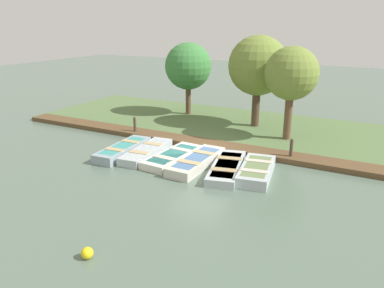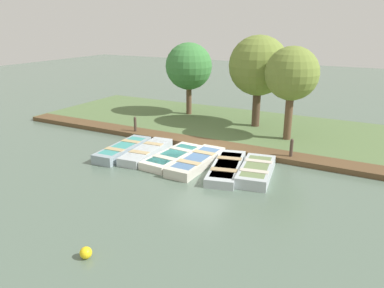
{
  "view_description": "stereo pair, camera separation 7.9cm",
  "coord_description": "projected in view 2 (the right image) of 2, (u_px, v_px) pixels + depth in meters",
  "views": [
    {
      "loc": [
        14.08,
        7.06,
        5.75
      ],
      "look_at": [
        0.38,
        -0.18,
        0.65
      ],
      "focal_mm": 35.0,
      "sensor_mm": 36.0,
      "label": 1
    },
    {
      "loc": [
        14.05,
        7.13,
        5.75
      ],
      "look_at": [
        0.38,
        -0.18,
        0.65
      ],
      "focal_mm": 35.0,
      "sensor_mm": 36.0,
      "label": 2
    }
  ],
  "objects": [
    {
      "name": "rowboat_3",
      "position": [
        197.0,
        161.0,
        15.55
      ],
      "size": [
        3.47,
        1.12,
        0.41
      ],
      "rotation": [
        0.0,
        0.0,
        -0.02
      ],
      "color": "beige",
      "rests_on": "ground_plane"
    },
    {
      "name": "park_tree_far_left",
      "position": [
        189.0,
        67.0,
        22.68
      ],
      "size": [
        2.82,
        2.82,
        4.56
      ],
      "color": "brown",
      "rests_on": "ground_plane"
    },
    {
      "name": "rowboat_5",
      "position": [
        256.0,
        171.0,
        14.52
      ],
      "size": [
        3.03,
        1.62,
        0.44
      ],
      "rotation": [
        0.0,
        0.0,
        0.17
      ],
      "color": "#B2BCC1",
      "rests_on": "ground_plane"
    },
    {
      "name": "ground_plane",
      "position": [
        199.0,
        156.0,
        16.75
      ],
      "size": [
        80.0,
        80.0,
        0.0
      ],
      "primitive_type": "plane",
      "color": "#566B5B"
    },
    {
      "name": "rowboat_0",
      "position": [
        123.0,
        149.0,
        16.94
      ],
      "size": [
        3.36,
        1.18,
        0.44
      ],
      "rotation": [
        0.0,
        0.0,
        0.06
      ],
      "color": "#8C9EA8",
      "rests_on": "ground_plane"
    },
    {
      "name": "dock_walkway",
      "position": [
        212.0,
        145.0,
        17.87
      ],
      "size": [
        1.1,
        23.55,
        0.23
      ],
      "color": "brown",
      "rests_on": "ground_plane"
    },
    {
      "name": "rowboat_4",
      "position": [
        227.0,
        168.0,
        14.95
      ],
      "size": [
        3.64,
        1.87,
        0.36
      ],
      "rotation": [
        0.0,
        0.0,
        0.23
      ],
      "color": "#B2BCC1",
      "rests_on": "ground_plane"
    },
    {
      "name": "mooring_post_near",
      "position": [
        135.0,
        126.0,
        19.64
      ],
      "size": [
        0.14,
        0.14,
        1.02
      ],
      "color": "#47382D",
      "rests_on": "ground_plane"
    },
    {
      "name": "rowboat_2",
      "position": [
        173.0,
        157.0,
        16.17
      ],
      "size": [
        3.32,
        1.41,
        0.35
      ],
      "rotation": [
        0.0,
        0.0,
        -0.07
      ],
      "color": "silver",
      "rests_on": "ground_plane"
    },
    {
      "name": "mooring_post_far",
      "position": [
        291.0,
        150.0,
        15.97
      ],
      "size": [
        0.14,
        0.14,
        1.02
      ],
      "color": "#47382D",
      "rests_on": "ground_plane"
    },
    {
      "name": "shore_bank",
      "position": [
        240.0,
        127.0,
        20.91
      ],
      "size": [
        8.0,
        24.0,
        0.19
      ],
      "color": "#567042",
      "rests_on": "ground_plane"
    },
    {
      "name": "rowboat_1",
      "position": [
        147.0,
        152.0,
        16.76
      ],
      "size": [
        3.41,
        1.24,
        0.38
      ],
      "rotation": [
        0.0,
        0.0,
        0.09
      ],
      "color": "#B2BCC1",
      "rests_on": "ground_plane"
    },
    {
      "name": "park_tree_left",
      "position": [
        258.0,
        66.0,
        19.86
      ],
      "size": [
        3.18,
        3.18,
        5.1
      ],
      "color": "#4C3828",
      "rests_on": "ground_plane"
    },
    {
      "name": "buoy",
      "position": [
        86.0,
        253.0,
        9.49
      ],
      "size": [
        0.31,
        0.31,
        0.31
      ],
      "color": "yellow",
      "rests_on": "ground_plane"
    },
    {
      "name": "park_tree_center",
      "position": [
        292.0,
        74.0,
        17.57
      ],
      "size": [
        2.54,
        2.54,
        4.69
      ],
      "color": "brown",
      "rests_on": "ground_plane"
    }
  ]
}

